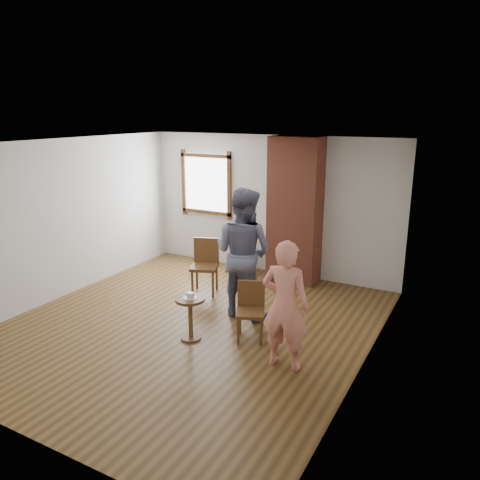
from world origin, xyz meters
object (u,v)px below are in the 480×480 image
dining_chair_left (205,263)px  person_pink (285,305)px  man (243,253)px  side_table (190,312)px  dining_chair_right (251,307)px  stoneware_crock (245,261)px

dining_chair_left → person_pink: size_ratio=0.58×
person_pink → dining_chair_left: bearing=-40.4°
man → person_pink: bearing=140.4°
dining_chair_left → side_table: bearing=-85.1°
dining_chair_left → man: 1.20m
side_table → person_pink: size_ratio=0.37×
dining_chair_right → side_table: bearing=-172.6°
dining_chair_right → person_pink: size_ratio=0.50×
side_table → man: 1.25m
side_table → man: (0.23, 1.08, 0.58)m
dining_chair_left → side_table: 1.76m
person_pink → stoneware_crock: bearing=-57.7°
side_table → stoneware_crock: bearing=102.5°
stoneware_crock → dining_chair_right: 2.66m
man → person_pink: 1.63m
dining_chair_left → dining_chair_right: bearing=-59.3°
stoneware_crock → person_pink: (2.00, -2.78, 0.56)m
dining_chair_right → dining_chair_left: bearing=118.2°
man → dining_chair_left: bearing=-22.0°
side_table → man: man is taller
dining_chair_left → dining_chair_right: (1.46, -1.16, -0.07)m
stoneware_crock → side_table: (0.60, -2.73, 0.16)m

